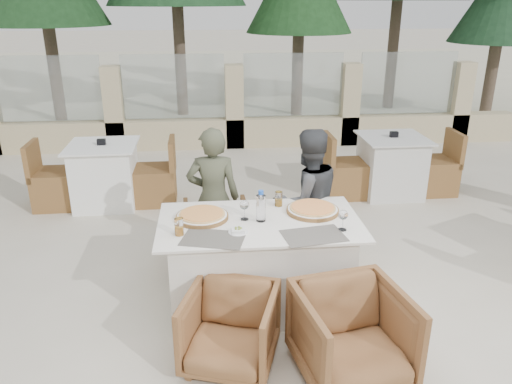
{
  "coord_description": "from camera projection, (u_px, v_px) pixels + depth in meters",
  "views": [
    {
      "loc": [
        -0.46,
        -3.61,
        2.41
      ],
      "look_at": [
        -0.08,
        0.26,
        0.9
      ],
      "focal_mm": 35.0,
      "sensor_mm": 36.0,
      "label": 1
    }
  ],
  "objects": [
    {
      "name": "ground",
      "position": [
        268.0,
        301.0,
        4.26
      ],
      "size": [
        80.0,
        80.0,
        0.0
      ],
      "primitive_type": "plane",
      "color": "beige",
      "rests_on": "ground"
    },
    {
      "name": "sand_patch",
      "position": [
        219.0,
        73.0,
        17.25
      ],
      "size": [
        30.0,
        16.0,
        0.01
      ],
      "primitive_type": "cube",
      "color": "beige",
      "rests_on": "ground"
    },
    {
      "name": "perimeter_wall_far",
      "position": [
        234.0,
        101.0,
        8.42
      ],
      "size": [
        10.0,
        0.34,
        1.6
      ],
      "primitive_type": null,
      "color": "beige",
      "rests_on": "ground"
    },
    {
      "name": "pine_far_right",
      "position": [
        502.0,
        7.0,
        9.98
      ],
      "size": [
        1.98,
        1.98,
        4.5
      ],
      "primitive_type": "cone",
      "color": "#1F4627",
      "rests_on": "ground"
    },
    {
      "name": "dining_table",
      "position": [
        260.0,
        264.0,
        4.08
      ],
      "size": [
        1.6,
        0.9,
        0.77
      ],
      "primitive_type": null,
      "color": "silver",
      "rests_on": "ground"
    },
    {
      "name": "placemat_near_left",
      "position": [
        213.0,
        239.0,
        3.65
      ],
      "size": [
        0.51,
        0.41,
        0.0
      ],
      "primitive_type": "cube",
      "rotation": [
        0.0,
        0.0,
        -0.26
      ],
      "color": "#5D5850",
      "rests_on": "dining_table"
    },
    {
      "name": "placemat_near_right",
      "position": [
        314.0,
        236.0,
        3.69
      ],
      "size": [
        0.49,
        0.36,
        0.0
      ],
      "primitive_type": "cube",
      "rotation": [
        0.0,
        0.0,
        0.15
      ],
      "color": "#635C54",
      "rests_on": "dining_table"
    },
    {
      "name": "pizza_left",
      "position": [
        202.0,
        215.0,
        3.97
      ],
      "size": [
        0.47,
        0.47,
        0.05
      ],
      "primitive_type": "cylinder",
      "rotation": [
        0.0,
        0.0,
        -0.12
      ],
      "color": "#D35B1C",
      "rests_on": "dining_table"
    },
    {
      "name": "pizza_right",
      "position": [
        313.0,
        209.0,
        4.09
      ],
      "size": [
        0.46,
        0.46,
        0.06
      ],
      "primitive_type": "cylinder",
      "rotation": [
        0.0,
        0.0,
        -0.08
      ],
      "color": "orange",
      "rests_on": "dining_table"
    },
    {
      "name": "water_bottle",
      "position": [
        261.0,
        206.0,
        3.9
      ],
      "size": [
        0.07,
        0.07,
        0.26
      ],
      "primitive_type": "cylinder",
      "rotation": [
        0.0,
        0.0,
        0.0
      ],
      "color": "#C2DCFF",
      "rests_on": "dining_table"
    },
    {
      "name": "wine_glass_centre",
      "position": [
        244.0,
        209.0,
        3.93
      ],
      "size": [
        0.1,
        0.1,
        0.18
      ],
      "primitive_type": null,
      "rotation": [
        0.0,
        0.0,
        0.35
      ],
      "color": "white",
      "rests_on": "dining_table"
    },
    {
      "name": "wine_glass_corner",
      "position": [
        343.0,
        219.0,
        3.75
      ],
      "size": [
        0.1,
        0.1,
        0.18
      ],
      "primitive_type": null,
      "rotation": [
        0.0,
        0.0,
        -0.35
      ],
      "color": "white",
      "rests_on": "dining_table"
    },
    {
      "name": "beer_glass_left",
      "position": [
        179.0,
        227.0,
        3.68
      ],
      "size": [
        0.07,
        0.07,
        0.13
      ],
      "primitive_type": "cylinder",
      "rotation": [
        0.0,
        0.0,
        0.03
      ],
      "color": "orange",
      "rests_on": "dining_table"
    },
    {
      "name": "beer_glass_right",
      "position": [
        279.0,
        199.0,
        4.21
      ],
      "size": [
        0.07,
        0.07,
        0.13
      ],
      "primitive_type": "cylinder",
      "rotation": [
        0.0,
        0.0,
        -0.03
      ],
      "color": "orange",
      "rests_on": "dining_table"
    },
    {
      "name": "olive_dish",
      "position": [
        238.0,
        230.0,
        3.74
      ],
      "size": [
        0.14,
        0.14,
        0.04
      ],
      "primitive_type": null,
      "rotation": [
        0.0,
        0.0,
        0.32
      ],
      "color": "white",
      "rests_on": "dining_table"
    },
    {
      "name": "armchair_far_left",
      "position": [
        217.0,
        232.0,
        4.85
      ],
      "size": [
        0.64,
        0.66,
        0.58
      ],
      "primitive_type": "imported",
      "rotation": [
        0.0,
        0.0,
        3.18
      ],
      "color": "brown",
      "rests_on": "ground"
    },
    {
      "name": "armchair_far_right",
      "position": [
        308.0,
        238.0,
        4.73
      ],
      "size": [
        0.77,
        0.79,
        0.58
      ],
      "primitive_type": "imported",
      "rotation": [
        0.0,
        0.0,
        2.86
      ],
      "color": "olive",
      "rests_on": "ground"
    },
    {
      "name": "armchair_near_left",
      "position": [
        230.0,
        329.0,
        3.44
      ],
      "size": [
        0.76,
        0.78,
        0.57
      ],
      "primitive_type": "imported",
      "rotation": [
        0.0,
        0.0,
        -0.31
      ],
      "color": "brown",
      "rests_on": "ground"
    },
    {
      "name": "armchair_near_right",
      "position": [
        352.0,
        336.0,
        3.31
      ],
      "size": [
        0.81,
        0.83,
        0.65
      ],
      "primitive_type": "imported",
      "rotation": [
        0.0,
        0.0,
        0.18
      ],
      "color": "brown",
      "rests_on": "ground"
    },
    {
      "name": "diner_left",
      "position": [
        213.0,
        198.0,
        4.65
      ],
      "size": [
        0.51,
        0.36,
        1.35
      ],
      "primitive_type": "imported",
      "rotation": [
        0.0,
        0.0,
        3.07
      ],
      "color": "#4A4D38",
      "rests_on": "ground"
    },
    {
      "name": "diner_right",
      "position": [
        307.0,
        201.0,
        4.57
      ],
      "size": [
        0.78,
        0.69,
        1.36
      ],
      "primitive_type": "imported",
      "rotation": [
        0.0,
        0.0,
        3.44
      ],
      "color": "#3E4044",
      "rests_on": "ground"
    },
    {
      "name": "bg_table_a",
      "position": [
        105.0,
        175.0,
        6.14
      ],
      "size": [
        1.65,
        0.84,
        0.77
      ],
      "primitive_type": null,
      "rotation": [
        0.0,
        0.0,
        0.01
      ],
      "color": "white",
      "rests_on": "ground"
    },
    {
      "name": "bg_table_b",
      "position": [
        391.0,
        166.0,
        6.47
      ],
      "size": [
        1.64,
        0.83,
        0.77
      ],
      "primitive_type": null,
      "rotation": [
        0.0,
        0.0,
        0.0
      ],
      "color": "silver",
      "rests_on": "ground"
    }
  ]
}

